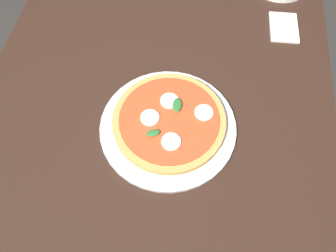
# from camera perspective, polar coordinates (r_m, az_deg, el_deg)

# --- Properties ---
(ground_plane) EXTENTS (6.00, 6.00, 0.00)m
(ground_plane) POSITION_cam_1_polar(r_m,az_deg,el_deg) (1.63, -1.70, -12.91)
(ground_plane) COLOR #2D2B28
(dining_table) EXTENTS (1.58, 1.02, 0.78)m
(dining_table) POSITION_cam_1_polar(r_m,az_deg,el_deg) (0.99, -2.73, -1.94)
(dining_table) COLOR black
(dining_table) RESTS_ON ground_plane
(serving_tray) EXTENTS (0.37, 0.37, 0.01)m
(serving_tray) POSITION_cam_1_polar(r_m,az_deg,el_deg) (0.90, 0.00, -0.12)
(serving_tray) COLOR silver
(serving_tray) RESTS_ON dining_table
(pizza) EXTENTS (0.31, 0.31, 0.03)m
(pizza) POSITION_cam_1_polar(r_m,az_deg,el_deg) (0.89, 0.25, 1.20)
(pizza) COLOR tan
(pizza) RESTS_ON serving_tray
(napkin) EXTENTS (0.13, 0.10, 0.01)m
(napkin) POSITION_cam_1_polar(r_m,az_deg,el_deg) (1.19, 19.40, 15.81)
(napkin) COLOR white
(napkin) RESTS_ON dining_table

